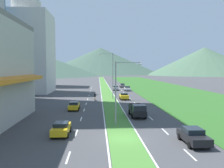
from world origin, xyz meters
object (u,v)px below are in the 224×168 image
Objects in this scene: street_lamp_near at (119,88)px; car_0 at (116,88)px; street_lamp_mid at (111,73)px; car_6 at (61,128)px; motorcycle_rider at (95,97)px; car_2 at (127,88)px; pickup_truck_0 at (138,110)px; car_5 at (124,96)px; car_1 at (122,85)px; car_3 at (74,106)px; car_4 at (193,136)px.

street_lamp_near reaches higher than car_0.
car_6 is at bearing -103.33° from street_lamp_mid.
street_lamp_mid is 5.45× the size of motorcycle_rider.
car_2 is 2.17× the size of motorcycle_rider.
pickup_truck_0 is at bearing -160.36° from motorcycle_rider.
car_6 is at bearing -18.65° from car_5.
pickup_truck_0 is at bearing 0.06° from car_0.
street_lamp_mid is 6.24m from car_5.
street_lamp_near is 25.70m from street_lamp_mid.
car_5 is at bearing 0.53° from car_0.
car_1 is 57.79m from pickup_truck_0.
car_1 is at bearing -179.60° from car_2.
car_6 is 13.75m from pickup_truck_0.
car_2 is at bearing -14.70° from car_6.
car_1 reaches higher than car_3.
car_2 is 26.05m from motorcycle_rider.
street_lamp_mid reaches higher than motorcycle_rider.
car_2 is 42.70m from pickup_truck_0.
car_0 is 58.26m from car_4.
car_6 is (-13.54, -67.14, -0.01)m from car_1.
street_lamp_near reaches higher than car_2.
street_lamp_mid is 34.95m from car_4.
car_3 is 12.45m from motorcycle_rider.
car_4 is (-0.40, -55.77, 0.01)m from car_2.
car_0 is 24.29m from car_5.
car_3 is (-7.34, -14.06, -5.49)m from street_lamp_mid.
car_5 is (3.40, 25.56, -4.07)m from street_lamp_near.
street_lamp_mid is at bearing -9.81° from car_1.
street_lamp_near is 1.95× the size of car_0.
motorcycle_rider is (3.33, 28.08, -0.01)m from car_6.
car_6 is at bearing -146.08° from street_lamp_near.
car_6 is (-13.24, 3.77, -0.03)m from car_4.
motorcycle_rider is (-10.21, -39.05, -0.02)m from car_1.
street_lamp_near reaches higher than car_4.
motorcycle_rider reaches higher than car_6.
street_lamp_near reaches higher than motorcycle_rider.
car_3 is 2.18× the size of motorcycle_rider.
street_lamp_mid is at bearing -172.24° from pickup_truck_0.
street_lamp_near is at bearing -6.19° from car_1.
street_lamp_near reaches higher than car_6.
street_lamp_near is at bearing -8.26° from car_2.
street_lamp_mid is 2.56× the size of car_5.
car_0 is 13.24m from car_1.
car_4 reaches higher than car_0.
motorcycle_rider is (-3.42, 23.54, -4.10)m from street_lamp_near.
car_1 is 37.19m from car_5.
car_6 is at bearing 173.23° from motorcycle_rider.
street_lamp_near is 9.11m from car_6.
car_1 is 1.04× the size of car_4.
car_4 reaches higher than car_5.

